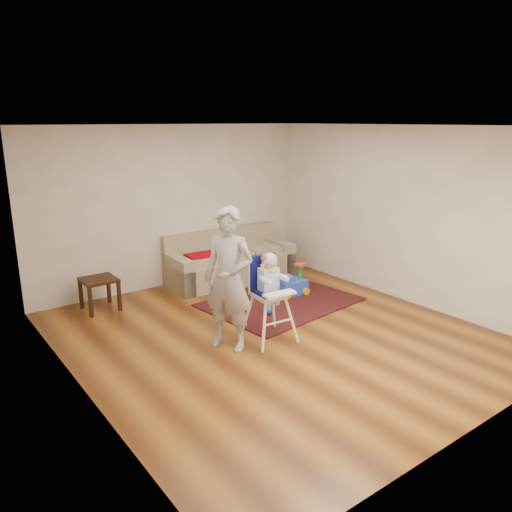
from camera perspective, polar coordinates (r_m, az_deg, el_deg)
ground at (r=6.74m, az=2.05°, el=-8.96°), size 5.50×5.50×0.00m
room_envelope at (r=6.62m, az=-0.65°, el=7.56°), size 5.04×5.52×2.72m
sofa at (r=8.81m, az=-2.98°, el=-0.06°), size 2.29×1.02×0.87m
side_table at (r=7.85m, az=-17.42°, el=-4.17°), size 0.49×0.49×0.49m
area_rug at (r=7.86m, az=2.80°, el=-5.25°), size 2.41×1.91×0.02m
ride_on_toy at (r=8.12m, az=4.16°, el=-2.68°), size 0.49×0.39×0.50m
toy_ball at (r=7.34m, az=1.32°, el=-6.14°), size 0.13×0.13×0.13m
high_chair at (r=6.39m, az=1.50°, el=-4.86°), size 0.59×0.59×1.18m
adult at (r=6.09m, az=-3.13°, el=-2.68°), size 0.69×0.77×1.78m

